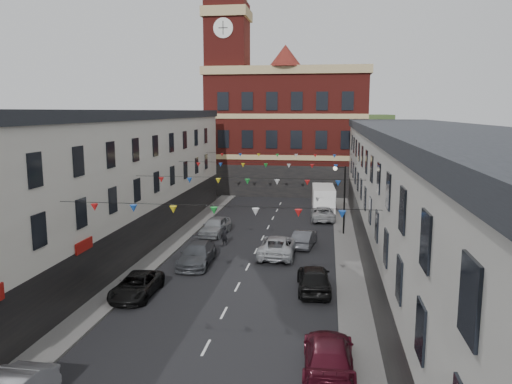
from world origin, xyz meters
The scene contains 19 objects.
ground centered at (0.00, 0.00, 0.00)m, with size 160.00×160.00×0.00m, color black.
pavement_left centered at (-6.90, 2.00, 0.07)m, with size 1.80×64.00×0.15m, color #605E5B.
pavement_right centered at (6.90, 2.00, 0.07)m, with size 1.80×64.00×0.15m, color #605E5B.
terrace_left centered at (-11.78, 1.00, 5.35)m, with size 8.40×56.00×10.70m.
terrace_right centered at (11.78, 1.00, 4.85)m, with size 8.40×56.00×9.70m.
civic_building centered at (0.00, 37.95, 8.14)m, with size 20.60×13.30×18.50m.
clock_tower centered at (-7.50, 35.00, 14.93)m, with size 5.60×5.60×30.00m.
distant_hill centered at (-4.00, 62.00, 5.00)m, with size 40.00×14.00×10.00m, color #304B23.
street_lamp centered at (6.55, 14.00, 3.90)m, with size 1.10×0.36×6.00m.
car_left_c centered at (-5.50, -2.35, 0.64)m, with size 2.12×4.60×1.28m, color black.
car_left_d centered at (-3.60, 4.02, 0.76)m, with size 2.12×5.22×1.52m, color #46494F.
car_left_e centered at (-4.20, 12.53, 0.79)m, with size 1.86×4.62×1.57m, color gray.
car_right_c centered at (5.50, -9.37, 0.74)m, with size 2.08×5.12×1.48m, color #4C0F1D.
car_right_d centered at (4.64, -0.08, 0.81)m, with size 1.92×4.78×1.63m, color black.
car_right_e centered at (3.60, 9.78, 0.68)m, with size 1.45×4.14×1.37m, color #43454A.
car_right_f centered at (4.95, 19.78, 0.68)m, with size 2.27×4.92×1.37m, color #ABADB0.
moving_car centered at (1.80, 6.94, 0.77)m, with size 2.57×5.57×1.55m, color #BABCC1.
white_van centered at (4.94, 24.74, 1.30)m, with size 2.26×5.89×2.60m, color white.
pedestrian centered at (-2.72, 9.32, 0.76)m, with size 0.55×0.36×1.51m, color black.
Camera 1 is at (5.27, -28.67, 10.63)m, focal length 35.00 mm.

